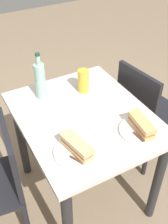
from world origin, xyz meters
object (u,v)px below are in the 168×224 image
at_px(dining_table, 84,132).
at_px(beer_glass, 83,81).
at_px(plate_near, 77,152).
at_px(baguette_sandwich_far, 142,125).
at_px(plate_far, 141,130).
at_px(knife_far, 134,133).
at_px(knife_near, 70,157).
at_px(water_bottle, 40,81).
at_px(chair_near, 144,110).
at_px(baguette_sandwich_near, 77,146).

relative_size(dining_table, beer_glass, 5.79).
distance_m(plate_near, baguette_sandwich_far, 0.39).
distance_m(plate_far, knife_far, 0.05).
xyz_separation_m(dining_table, knife_near, (-0.27, 0.23, 0.16)).
bearing_deg(dining_table, water_bottle, 28.10).
height_order(plate_far, knife_far, knife_far).
bearing_deg(knife_far, chair_near, -47.18).
distance_m(plate_near, plate_far, 0.39).
xyz_separation_m(baguette_sandwich_far, beer_glass, (0.50, 0.09, 0.03)).
distance_m(chair_near, baguette_sandwich_far, 0.61).
xyz_separation_m(chair_near, baguette_sandwich_far, (-0.38, 0.37, 0.31)).
bearing_deg(water_bottle, baguette_sandwich_far, -147.59).
distance_m(plate_near, beer_glass, 0.56).
bearing_deg(dining_table, beer_glass, -27.62).
bearing_deg(plate_far, beer_glass, 10.38).
distance_m(baguette_sandwich_near, beer_glass, 0.56).
xyz_separation_m(plate_far, baguette_sandwich_far, (-0.00, 0.00, 0.04)).
height_order(plate_near, baguette_sandwich_far, baguette_sandwich_far).
relative_size(knife_near, knife_far, 0.92).
relative_size(chair_near, water_bottle, 2.79).
xyz_separation_m(knife_far, water_bottle, (0.57, 0.30, 0.11)).
distance_m(baguette_sandwich_near, water_bottle, 0.54).
bearing_deg(chair_near, baguette_sandwich_far, 136.35).
xyz_separation_m(dining_table, water_bottle, (0.28, 0.15, 0.27)).
distance_m(plate_near, baguette_sandwich_near, 0.04).
bearing_deg(baguette_sandwich_far, knife_near, 88.98).
bearing_deg(knife_near, water_bottle, -7.69).
height_order(baguette_sandwich_near, plate_far, baguette_sandwich_near).
relative_size(baguette_sandwich_far, beer_glass, 1.28).
bearing_deg(baguette_sandwich_far, beer_glass, 10.38).
distance_m(dining_table, baguette_sandwich_far, 0.40).
distance_m(baguette_sandwich_far, water_bottle, 0.67).
xyz_separation_m(baguette_sandwich_far, knife_far, (-0.00, 0.05, -0.03)).
bearing_deg(beer_glass, dining_table, 152.38).
relative_size(chair_near, knife_near, 5.25).
height_order(plate_near, baguette_sandwich_near, baguette_sandwich_near).
bearing_deg(dining_table, baguette_sandwich_far, -143.59).
height_order(chair_near, knife_near, chair_near).
xyz_separation_m(plate_near, beer_glass, (0.47, -0.29, 0.07)).
height_order(dining_table, baguette_sandwich_far, baguette_sandwich_far).
bearing_deg(knife_far, baguette_sandwich_far, -84.76).
height_order(plate_far, beer_glass, beer_glass).
height_order(baguette_sandwich_far, water_bottle, water_bottle).
bearing_deg(chair_near, beer_glass, 75.88).
distance_m(chair_near, knife_far, 0.64).
distance_m(knife_near, beer_glass, 0.60).
distance_m(dining_table, knife_far, 0.36).
bearing_deg(water_bottle, plate_near, 177.14).
relative_size(plate_near, plate_far, 1.00).
bearing_deg(knife_near, baguette_sandwich_far, -91.02).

